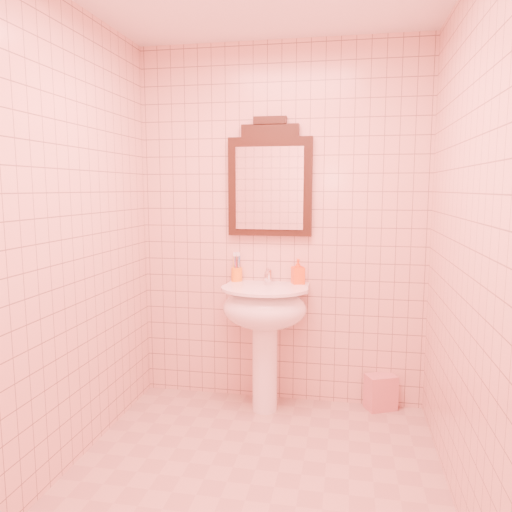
% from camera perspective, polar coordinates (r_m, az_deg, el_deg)
% --- Properties ---
extents(floor, '(2.20, 2.20, 0.00)m').
position_cam_1_polar(floor, '(2.83, -0.63, -24.64)').
color(floor, tan).
rests_on(floor, ground).
extents(back_wall, '(2.00, 0.02, 2.50)m').
position_cam_1_polar(back_wall, '(3.49, 2.84, 3.35)').
color(back_wall, beige).
rests_on(back_wall, floor).
extents(pedestal_sink, '(0.58, 0.58, 0.86)m').
position_cam_1_polar(pedestal_sink, '(3.37, 1.01, -6.94)').
color(pedestal_sink, white).
rests_on(pedestal_sink, floor).
extents(faucet, '(0.04, 0.16, 0.11)m').
position_cam_1_polar(faucet, '(3.45, 1.39, -2.22)').
color(faucet, white).
rests_on(faucet, pedestal_sink).
extents(mirror, '(0.58, 0.06, 0.81)m').
position_cam_1_polar(mirror, '(3.46, 1.60, 8.51)').
color(mirror, black).
rests_on(mirror, back_wall).
extents(toothbrush_cup, '(0.08, 0.08, 0.18)m').
position_cam_1_polar(toothbrush_cup, '(3.53, -2.22, -2.05)').
color(toothbrush_cup, orange).
rests_on(toothbrush_cup, pedestal_sink).
extents(soap_dispenser, '(0.10, 0.10, 0.17)m').
position_cam_1_polar(soap_dispenser, '(3.44, 4.81, -1.77)').
color(soap_dispenser, '#EC5213').
rests_on(soap_dispenser, pedestal_sink).
extents(towel, '(0.23, 0.20, 0.24)m').
position_cam_1_polar(towel, '(3.67, 14.07, -14.84)').
color(towel, '#C6757E').
rests_on(towel, floor).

